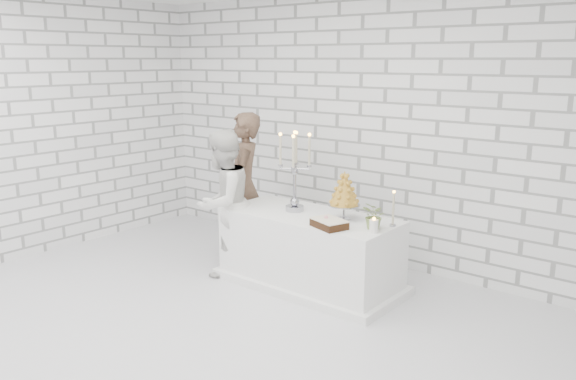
# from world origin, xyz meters

# --- Properties ---
(ground) EXTENTS (6.00, 5.00, 0.01)m
(ground) POSITION_xyz_m (0.00, 0.00, 0.00)
(ground) COLOR silver
(ground) RESTS_ON ground
(wall_back) EXTENTS (6.00, 0.01, 3.00)m
(wall_back) POSITION_xyz_m (0.00, 2.50, 1.50)
(wall_back) COLOR white
(wall_back) RESTS_ON ground
(wall_left) EXTENTS (0.01, 5.00, 3.00)m
(wall_left) POSITION_xyz_m (-3.00, 0.00, 1.50)
(wall_left) COLOR white
(wall_left) RESTS_ON ground
(cake_table) EXTENTS (1.80, 0.80, 0.75)m
(cake_table) POSITION_xyz_m (0.12, 1.43, 0.38)
(cake_table) COLOR white
(cake_table) RESTS_ON ground
(groom) EXTENTS (0.69, 0.74, 1.69)m
(groom) POSITION_xyz_m (-0.98, 1.63, 0.85)
(groom) COLOR #4A3327
(groom) RESTS_ON ground
(bride) EXTENTS (0.72, 0.86, 1.56)m
(bride) POSITION_xyz_m (-0.82, 1.13, 0.78)
(bride) COLOR white
(bride) RESTS_ON ground
(candelabra) EXTENTS (0.40, 0.40, 0.83)m
(candelabra) POSITION_xyz_m (-0.10, 1.45, 1.16)
(candelabra) COLOR #9796A0
(candelabra) RESTS_ON cake_table
(croquembouche) EXTENTS (0.39, 0.39, 0.48)m
(croquembouche) POSITION_xyz_m (0.48, 1.49, 0.99)
(croquembouche) COLOR olive
(croquembouche) RESTS_ON cake_table
(chocolate_cake) EXTENTS (0.37, 0.32, 0.08)m
(chocolate_cake) POSITION_xyz_m (0.53, 1.17, 0.79)
(chocolate_cake) COLOR black
(chocolate_cake) RESTS_ON cake_table
(pillar_candle) EXTENTS (0.09, 0.09, 0.12)m
(pillar_candle) POSITION_xyz_m (0.93, 1.30, 0.81)
(pillar_candle) COLOR white
(pillar_candle) RESTS_ON cake_table
(extra_taper) EXTENTS (0.08, 0.08, 0.32)m
(extra_taper) POSITION_xyz_m (0.96, 1.58, 0.91)
(extra_taper) COLOR #BDB497
(extra_taper) RESTS_ON cake_table
(flowers) EXTENTS (0.28, 0.27, 0.25)m
(flowers) POSITION_xyz_m (0.88, 1.39, 0.88)
(flowers) COLOR #4A6530
(flowers) RESTS_ON cake_table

